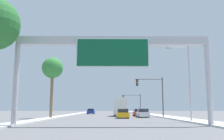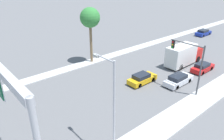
# 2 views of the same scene
# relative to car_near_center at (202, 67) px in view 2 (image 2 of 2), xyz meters

# --- Properties ---
(median_strip_left) EXTENTS (2.00, 120.00, 0.15)m
(median_strip_left) POSITION_rel_car_near_center_xyz_m (-14.25, 14.65, -0.57)
(median_strip_left) COLOR #BDBDBD
(median_strip_left) RESTS_ON ground
(car_near_center) EXTENTS (1.72, 4.29, 1.36)m
(car_near_center) POSITION_rel_car_near_center_xyz_m (0.00, 0.00, 0.00)
(car_near_center) COLOR red
(car_near_center) RESTS_ON ground
(car_far_left) EXTENTS (1.87, 4.64, 1.41)m
(car_far_left) POSITION_rel_car_near_center_xyz_m (-10.50, 19.54, 0.02)
(car_far_left) COLOR navy
(car_far_left) RESTS_ON ground
(car_mid_right) EXTENTS (1.76, 4.74, 1.42)m
(car_mid_right) POSITION_rel_car_near_center_xyz_m (0.00, -6.48, 0.02)
(car_mid_right) COLOR silver
(car_mid_right) RESTS_ON ground
(car_near_right) EXTENTS (1.74, 4.38, 1.39)m
(car_near_right) POSITION_rel_car_near_center_xyz_m (-3.50, -10.00, 0.01)
(car_near_right) COLOR gold
(car_near_right) RESTS_ON ground
(truck_box_primary) EXTENTS (2.35, 7.79, 3.44)m
(truck_box_primary) POSITION_rel_car_near_center_xyz_m (-3.50, -0.04, 1.09)
(truck_box_primary) COLOR red
(truck_box_primary) RESTS_ON ground
(traffic_light_near_intersection) EXTENTS (4.64, 0.32, 6.56)m
(traffic_light_near_intersection) POSITION_rel_car_near_center_xyz_m (1.82, -7.35, 3.78)
(traffic_light_near_intersection) COLOR #4C4C4F
(traffic_light_near_intersection) RESTS_ON ground
(palm_tree_background) EXTENTS (3.20, 3.20, 9.19)m
(palm_tree_background) POSITION_rel_car_near_center_xyz_m (-14.21, -10.86, 6.79)
(palm_tree_background) COLOR brown
(palm_tree_background) RESTS_ON ground
(street_lamp_right) EXTENTS (2.57, 0.28, 8.40)m
(street_lamp_right) POSITION_rel_car_near_center_xyz_m (3.03, -21.15, 4.32)
(street_lamp_right) COLOR #B2B2B7
(street_lamp_right) RESTS_ON ground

